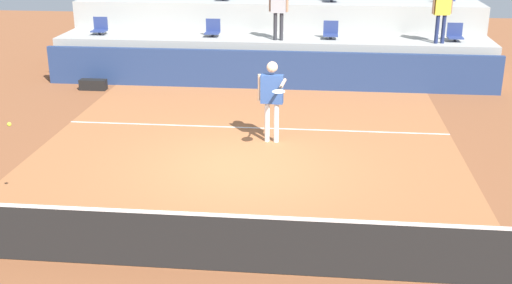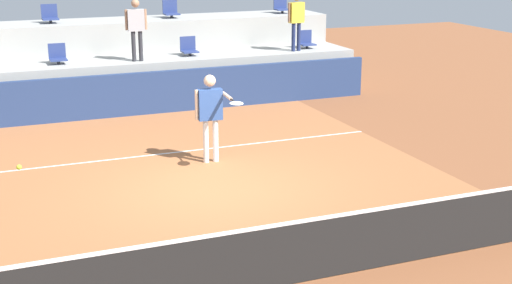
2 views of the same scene
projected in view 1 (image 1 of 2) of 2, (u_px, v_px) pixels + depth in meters
ground_plane at (242, 166)px, 12.82m from camera, size 40.00×40.00×0.00m
court_inner_paint at (248, 149)px, 13.75m from camera, size 9.00×10.00×0.01m
court_service_line at (255, 128)px, 15.06m from camera, size 9.00×0.06×0.00m
tennis_net at (207, 240)px, 8.91m from camera, size 10.48×0.08×1.07m
sponsor_backboard at (268, 70)px, 18.24m from camera, size 13.00×0.16×1.10m
seating_tier_lower at (272, 58)px, 19.43m from camera, size 13.00×1.80×1.25m
seating_tier_upper at (276, 33)px, 20.97m from camera, size 13.00×1.80×2.10m
stadium_chair_lower_far_left at (100, 27)px, 19.60m from camera, size 0.44×0.40×0.52m
stadium_chair_lower_left at (213, 29)px, 19.26m from camera, size 0.44×0.40×0.52m
stadium_chair_lower_right at (331, 31)px, 18.92m from camera, size 0.44×0.40×0.52m
stadium_chair_lower_far_right at (455, 34)px, 18.56m from camera, size 0.44×0.40×0.52m
tennis_player at (272, 93)px, 13.77m from camera, size 0.66×1.26×1.81m
spectator_in_white at (279, 7)px, 18.45m from camera, size 0.58×0.24×1.62m
spectator_leaning_on_rail at (442, 9)px, 17.99m from camera, size 0.58×0.26×1.65m
tennis_ball at (9, 124)px, 10.27m from camera, size 0.07×0.07×0.07m
equipment_bag at (93, 85)px, 18.26m from camera, size 0.76×0.28×0.30m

